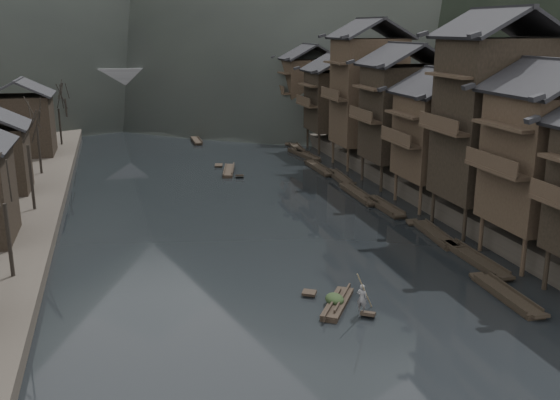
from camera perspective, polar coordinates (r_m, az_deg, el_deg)
name	(u,v)px	position (r m, az deg, el deg)	size (l,w,h in m)	color
water	(293,278)	(39.67, 1.18, -7.14)	(300.00, 300.00, 0.00)	black
right_bank	(458,137)	(88.88, 15.98, 5.58)	(40.00, 200.00, 1.80)	#2D2823
stilt_houses	(413,98)	(61.17, 12.04, 9.11)	(9.00, 67.60, 16.95)	black
bare_trees	(32,136)	(56.71, -21.70, 5.45)	(3.87, 75.00, 7.75)	black
moored_sampans	(340,178)	(65.00, 5.48, 2.01)	(2.90, 67.18, 0.47)	black
midriver_boats	(212,155)	(77.02, -6.23, 4.11)	(2.68, 25.42, 0.45)	black
stone_bridge	(175,90)	(108.14, -9.56, 9.88)	(40.00, 6.00, 9.00)	#4C4C4F
hero_sampan	(337,303)	(35.92, 5.28, -9.37)	(3.22, 4.35, 0.43)	black
cargo_heap	(335,293)	(35.81, 5.02, -8.50)	(1.03, 1.35, 0.62)	black
boatman	(362,294)	(34.64, 7.51, -8.53)	(0.59, 0.39, 1.62)	#5C5C5E
bamboo_pole	(367,252)	(33.80, 7.97, -4.71)	(0.06, 0.06, 4.28)	#8C7A51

